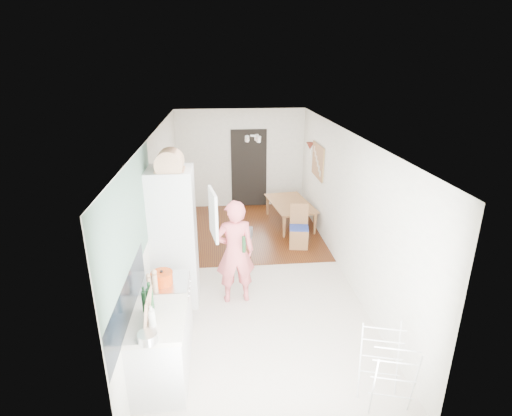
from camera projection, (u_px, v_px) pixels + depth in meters
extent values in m
cube|color=beige|center=(253.00, 271.00, 7.25)|extent=(3.20, 7.00, 0.01)
cube|color=#592C0B|center=(246.00, 230.00, 8.97)|extent=(3.20, 3.30, 0.01)
cube|color=slate|center=(131.00, 221.00, 4.60)|extent=(0.02, 3.00, 1.30)
cube|color=black|center=(128.00, 300.00, 4.33)|extent=(0.02, 1.90, 0.50)
cube|color=black|center=(249.00, 169.00, 10.17)|extent=(0.90, 0.04, 2.00)
cube|color=silver|center=(160.00, 352.00, 4.60)|extent=(0.60, 0.90, 0.86)
cube|color=white|center=(157.00, 319.00, 4.44)|extent=(0.62, 0.92, 0.06)
cube|color=silver|center=(168.00, 313.00, 5.30)|extent=(0.60, 0.60, 0.88)
cube|color=silver|center=(165.00, 283.00, 5.14)|extent=(0.60, 0.60, 0.04)
cube|color=silver|center=(174.00, 238.00, 6.03)|extent=(0.66, 0.66, 2.15)
cube|color=silver|center=(213.00, 214.00, 5.64)|extent=(0.14, 0.56, 0.70)
cube|color=white|center=(193.00, 208.00, 5.90)|extent=(0.02, 0.52, 0.66)
cube|color=tan|center=(318.00, 161.00, 8.62)|extent=(0.03, 0.90, 0.70)
cube|color=olive|center=(317.00, 161.00, 8.62)|extent=(0.00, 0.94, 0.74)
cone|color=maroon|center=(310.00, 146.00, 9.16)|extent=(0.18, 0.18, 0.16)
imported|color=#DC6065|center=(235.00, 243.00, 6.05)|extent=(0.77, 0.54, 1.98)
imported|color=olive|center=(291.00, 215.00, 9.24)|extent=(0.89, 1.38, 0.46)
cube|color=slate|center=(240.00, 235.00, 7.51)|extent=(0.51, 0.51, 0.19)
cylinder|color=#D63E0C|center=(162.00, 278.00, 5.06)|extent=(0.29, 0.29, 0.16)
cylinder|color=silver|center=(148.00, 338.00, 4.02)|extent=(0.25, 0.25, 0.10)
cylinder|color=#194120|center=(244.00, 244.00, 5.88)|extent=(0.05, 0.05, 0.25)
cylinder|color=#194120|center=(150.00, 302.00, 4.40)|extent=(0.10, 0.10, 0.33)
cylinder|color=#194120|center=(144.00, 301.00, 4.49)|extent=(0.07, 0.07, 0.25)
cylinder|color=silver|center=(152.00, 318.00, 4.24)|extent=(0.10, 0.10, 0.19)
cylinder|color=#D9A980|center=(149.00, 285.00, 4.88)|extent=(0.06, 0.06, 0.20)
cylinder|color=#D9A980|center=(155.00, 283.00, 4.88)|extent=(0.08, 0.08, 0.23)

